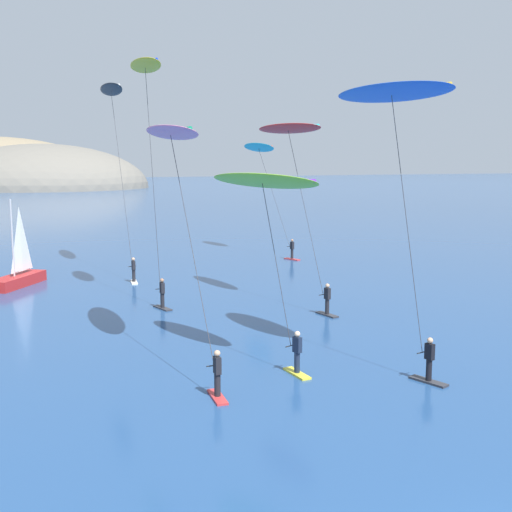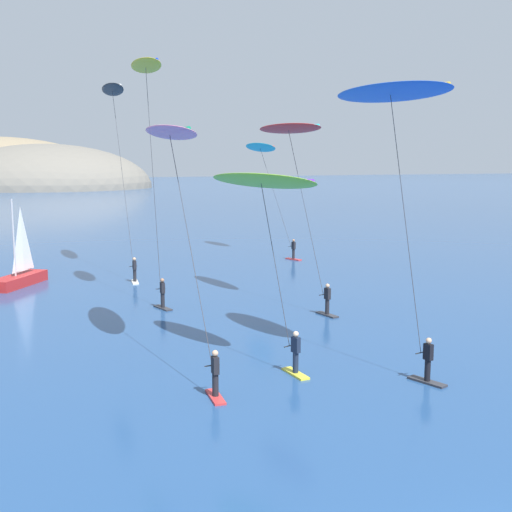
% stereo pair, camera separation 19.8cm
% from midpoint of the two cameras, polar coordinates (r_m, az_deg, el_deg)
% --- Properties ---
extents(headland_island, '(80.87, 55.08, 30.29)m').
position_cam_midpoint_polar(headland_island, '(203.26, -20.17, 5.70)').
color(headland_island, '#84755B').
rests_on(headland_island, ground).
extents(sailboat_near, '(4.29, 5.36, 5.70)m').
position_cam_midpoint_polar(sailboat_near, '(44.39, -20.80, -1.77)').
color(sailboat_near, '#B22323').
rests_on(sailboat_near, ground).
extents(kitesurfer_black, '(1.17, 9.36, 13.60)m').
position_cam_midpoint_polar(kitesurfer_black, '(48.30, -12.75, 13.10)').
color(kitesurfer_black, silver).
rests_on(kitesurfer_black, ground).
extents(kitesurfer_cyan, '(2.11, 8.39, 9.72)m').
position_cam_midpoint_polar(kitesurfer_cyan, '(56.49, 0.39, 8.85)').
color(kitesurfer_cyan, red).
rests_on(kitesurfer_cyan, ground).
extents(kitesurfer_lime, '(3.18, 6.15, 7.74)m').
position_cam_midpoint_polar(kitesurfer_lime, '(25.11, 0.54, 5.69)').
color(kitesurfer_lime, yellow).
rests_on(kitesurfer_lime, ground).
extents(kitesurfer_blue, '(2.64, 6.09, 11.01)m').
position_cam_midpoint_polar(kitesurfer_blue, '(25.17, 11.94, 12.64)').
color(kitesurfer_blue, '#2D2D33').
rests_on(kitesurfer_blue, ground).
extents(kitesurfer_yellow, '(1.40, 5.30, 13.70)m').
position_cam_midpoint_polar(kitesurfer_yellow, '(37.16, -9.83, 14.43)').
color(kitesurfer_yellow, '#2D2D33').
rests_on(kitesurfer_yellow, ground).
extents(kitesurfer_pink, '(1.74, 9.58, 9.60)m').
position_cam_midpoint_polar(kitesurfer_pink, '(26.40, -7.60, 9.65)').
color(kitesurfer_pink, red).
rests_on(kitesurfer_pink, ground).
extents(kitesurfer_red, '(2.06, 7.38, 10.21)m').
position_cam_midpoint_polar(kitesurfer_red, '(36.06, 2.99, 10.06)').
color(kitesurfer_red, '#2D2D33').
rests_on(kitesurfer_red, ground).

